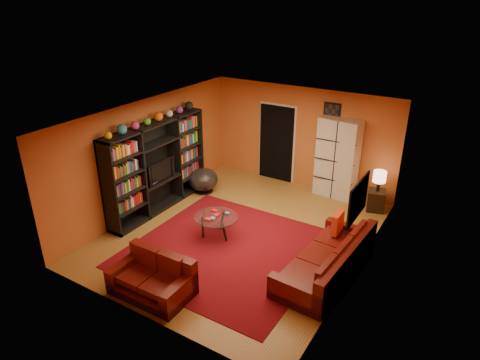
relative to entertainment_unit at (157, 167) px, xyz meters
The scene contains 20 objects.
floor 2.51m from the entertainment_unit, ahead, with size 6.00×6.00×0.00m, color brown.
ceiling 2.75m from the entertainment_unit, ahead, with size 6.00×6.00×0.00m, color white.
wall_back 3.77m from the entertainment_unit, 52.83° to the left, with size 6.00×6.00×0.00m, color #B85C28.
wall_front 3.77m from the entertainment_unit, 52.83° to the right, with size 6.00×6.00×0.00m, color #B85C28.
wall_left 0.34m from the entertainment_unit, behind, with size 6.00×6.00×0.00m, color #B85C28.
wall_right 4.78m from the entertainment_unit, ahead, with size 6.00×6.00×0.00m, color #B85C28.
rug 2.69m from the entertainment_unit, 16.42° to the right, with size 3.60×3.60×0.01m, color #520911.
doorway 3.35m from the entertainment_unit, 61.98° to the left, with size 0.95×0.10×2.04m, color black.
wall_art_right 4.80m from the entertainment_unit, ahead, with size 0.03×1.00×0.70m, color black.
wall_art_back 4.36m from the entertainment_unit, 44.57° to the left, with size 0.42×0.03×0.52m, color black.
entertainment_unit is the anchor object (origin of this frame).
tv 0.09m from the entertainment_unit, 15.91° to the right, with size 0.12×0.88×0.51m, color black.
sofa 4.50m from the entertainment_unit, ahead, with size 1.16×2.52×0.85m.
loveseat 3.24m from the entertainment_unit, 50.33° to the right, with size 1.39×0.85×0.85m.
throw_pillow 4.27m from the entertainment_unit, ahead, with size 0.12×0.42×0.42m, color red.
coffee_table 2.03m from the entertainment_unit, 11.29° to the right, with size 0.92×0.92×0.46m.
storage_cabinet 4.35m from the entertainment_unit, 40.04° to the left, with size 1.00×0.44×2.00m, color beige.
bowl_chair 1.48m from the entertainment_unit, 73.16° to the left, with size 0.77×0.77×0.62m.
side_table 5.19m from the entertainment_unit, 29.94° to the left, with size 0.40×0.40×0.50m, color black.
table_lamp 5.13m from the entertainment_unit, 29.94° to the left, with size 0.30×0.30×0.49m.
Camera 1 is at (4.13, -6.76, 4.86)m, focal length 32.00 mm.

